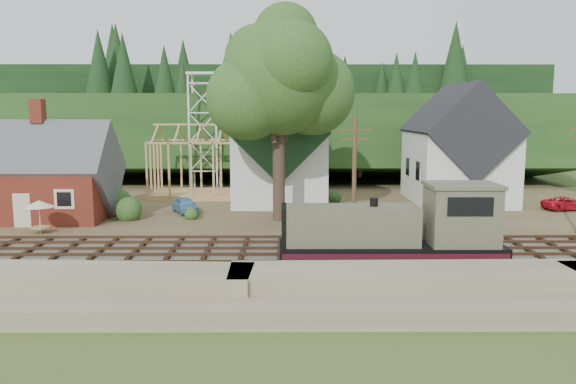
{
  "coord_description": "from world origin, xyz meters",
  "views": [
    {
      "loc": [
        2.43,
        -31.35,
        8.25
      ],
      "look_at": [
        2.65,
        6.0,
        3.0
      ],
      "focal_mm": 35.0,
      "sensor_mm": 36.0,
      "label": 1
    }
  ],
  "objects_px": {
    "car_blue": "(185,205)",
    "car_red": "(567,204)",
    "patio_set": "(39,205)",
    "car_green": "(19,210)",
    "locomotive": "(400,235)"
  },
  "relations": [
    {
      "from": "patio_set",
      "to": "car_blue",
      "type": "bearing_deg",
      "value": 42.71
    },
    {
      "from": "car_red",
      "to": "patio_set",
      "type": "xyz_separation_m",
      "value": [
        -39.71,
        -8.81,
        1.35
      ]
    },
    {
      "from": "car_blue",
      "to": "car_green",
      "type": "bearing_deg",
      "value": 164.91
    },
    {
      "from": "car_green",
      "to": "car_red",
      "type": "xyz_separation_m",
      "value": [
        43.68,
        3.41,
        -0.11
      ]
    },
    {
      "from": "locomotive",
      "to": "car_blue",
      "type": "distance_m",
      "value": 21.41
    },
    {
      "from": "locomotive",
      "to": "car_green",
      "type": "bearing_deg",
      "value": 152.1
    },
    {
      "from": "car_green",
      "to": "patio_set",
      "type": "xyz_separation_m",
      "value": [
        3.97,
        -5.4,
        1.23
      ]
    },
    {
      "from": "locomotive",
      "to": "car_red",
      "type": "bearing_deg",
      "value": 44.83
    },
    {
      "from": "car_green",
      "to": "car_red",
      "type": "height_order",
      "value": "car_green"
    },
    {
      "from": "car_blue",
      "to": "car_red",
      "type": "xyz_separation_m",
      "value": [
        31.38,
        1.12,
        -0.09
      ]
    },
    {
      "from": "car_blue",
      "to": "patio_set",
      "type": "relative_size",
      "value": 1.67
    },
    {
      "from": "car_blue",
      "to": "patio_set",
      "type": "xyz_separation_m",
      "value": [
        -8.33,
        -7.69,
        1.26
      ]
    },
    {
      "from": "locomotive",
      "to": "patio_set",
      "type": "xyz_separation_m",
      "value": [
        -22.3,
        8.5,
        0.16
      ]
    },
    {
      "from": "car_green",
      "to": "patio_set",
      "type": "relative_size",
      "value": 1.79
    },
    {
      "from": "locomotive",
      "to": "car_green",
      "type": "xyz_separation_m",
      "value": [
        -26.26,
        13.91,
        -1.07
      ]
    }
  ]
}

